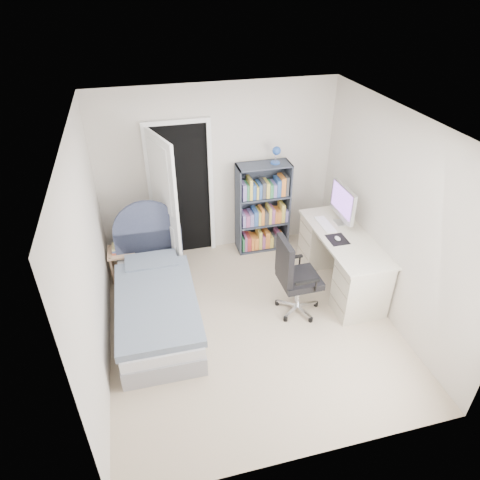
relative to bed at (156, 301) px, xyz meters
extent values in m
cube|color=tan|center=(1.11, -0.36, -0.30)|extent=(3.40, 3.60, 0.05)
cube|color=white|center=(1.11, -0.36, 2.25)|extent=(3.40, 3.60, 0.05)
cube|color=beige|center=(1.11, 1.46, 0.98)|extent=(3.40, 0.05, 2.50)
cube|color=beige|center=(1.11, -2.19, 0.98)|extent=(3.40, 0.05, 2.50)
cube|color=beige|center=(-0.62, -0.36, 0.98)|extent=(0.05, 3.60, 2.50)
cube|color=beige|center=(2.83, -0.36, 0.98)|extent=(0.05, 3.60, 2.50)
cube|color=black|center=(0.56, 1.43, 0.73)|extent=(0.80, 0.01, 2.00)
cube|color=white|center=(0.13, 1.41, 0.73)|extent=(0.06, 0.06, 2.00)
cube|color=white|center=(0.99, 1.41, 0.73)|extent=(0.06, 0.06, 2.00)
cube|color=white|center=(0.56, 1.41, 1.76)|extent=(0.92, 0.06, 0.06)
cube|color=white|center=(0.28, 1.03, 0.73)|extent=(0.29, 0.77, 2.00)
cube|color=gray|center=(0.00, -0.10, -0.15)|extent=(0.91, 1.90, 0.25)
cube|color=silver|center=(0.00, -0.10, 0.04)|extent=(0.90, 1.86, 0.15)
cube|color=slate|center=(0.00, -0.19, 0.15)|extent=(0.95, 1.62, 0.09)
cube|color=slate|center=(0.01, 0.58, 0.17)|extent=(0.68, 0.38, 0.11)
cube|color=#3B415B|center=(0.01, 0.89, 0.11)|extent=(0.90, 0.06, 0.76)
cylinder|color=#3B415B|center=(0.01, 0.89, 0.48)|extent=(0.90, 0.06, 0.90)
cylinder|color=#D6AB84|center=(-0.53, 0.81, -0.05)|extent=(0.03, 0.03, 0.45)
cylinder|color=#D6AB84|center=(-0.53, 1.12, -0.05)|extent=(0.03, 0.03, 0.45)
cylinder|color=#D6AB84|center=(-0.22, 0.81, -0.05)|extent=(0.03, 0.03, 0.45)
cylinder|color=#D6AB84|center=(-0.22, 1.12, -0.05)|extent=(0.03, 0.03, 0.45)
cube|color=#D6AB84|center=(-0.38, 0.96, 0.17)|extent=(0.36, 0.36, 0.03)
cube|color=#D6AB84|center=(-0.38, 0.96, -0.11)|extent=(0.33, 0.33, 0.02)
cube|color=#B24C33|center=(-0.42, 0.96, 0.20)|extent=(0.15, 0.20, 0.03)
cube|color=#3F598C|center=(-0.42, 0.96, 0.23)|extent=(0.14, 0.19, 0.03)
cube|color=#D8CC7F|center=(-0.42, 0.96, 0.26)|extent=(0.13, 0.18, 0.03)
cylinder|color=silver|center=(0.36, 0.90, -0.26)|extent=(0.19, 0.19, 0.02)
cylinder|color=silver|center=(0.36, 0.90, 0.38)|extent=(0.01, 0.01, 1.28)
sphere|color=silver|center=(0.42, 0.86, 0.99)|extent=(0.07, 0.07, 0.07)
cube|color=#343B47|center=(1.35, 1.24, 0.42)|extent=(0.02, 0.33, 1.38)
cube|color=#343B47|center=(2.10, 1.24, 0.42)|extent=(0.02, 0.33, 1.38)
cube|color=#343B47|center=(1.73, 1.24, 1.10)|extent=(0.78, 0.33, 0.02)
cube|color=#343B47|center=(1.73, 1.24, -0.26)|extent=(0.78, 0.33, 0.02)
cube|color=#343B47|center=(1.73, 1.40, 0.42)|extent=(0.78, 0.01, 1.38)
cube|color=#343B47|center=(1.73, 1.24, 0.17)|extent=(0.74, 0.31, 0.02)
cube|color=#343B47|center=(1.73, 1.24, 0.61)|extent=(0.74, 0.31, 0.02)
cylinder|color=#234898|center=(1.89, 1.24, 1.12)|extent=(0.13, 0.13, 0.02)
cylinder|color=silver|center=(1.89, 1.24, 1.21)|extent=(0.02, 0.02, 0.18)
sphere|color=#234898|center=(1.89, 1.21, 1.31)|extent=(0.12, 0.12, 0.12)
cube|color=#337F4C|center=(1.40, 1.22, -0.13)|extent=(0.03, 0.23, 0.22)
cube|color=#994C7F|center=(1.44, 1.22, -0.12)|extent=(0.04, 0.23, 0.25)
cube|color=#B23333|center=(1.50, 1.22, -0.13)|extent=(0.06, 0.23, 0.23)
cube|color=orange|center=(1.55, 1.22, -0.13)|extent=(0.04, 0.23, 0.22)
cube|color=orange|center=(1.61, 1.22, -0.14)|extent=(0.06, 0.23, 0.20)
cube|color=#D8BF4C|center=(1.67, 1.22, -0.09)|extent=(0.05, 0.23, 0.30)
cube|color=#994C7F|center=(1.73, 1.22, -0.14)|extent=(0.05, 0.23, 0.21)
cube|color=orange|center=(1.79, 1.22, -0.10)|extent=(0.07, 0.23, 0.27)
cube|color=#D8BF4C|center=(1.85, 1.22, -0.15)|extent=(0.05, 0.23, 0.18)
cube|color=#3F3F3F|center=(1.91, 1.22, -0.15)|extent=(0.05, 0.23, 0.18)
cube|color=#994C7F|center=(1.97, 1.22, -0.12)|extent=(0.05, 0.23, 0.25)
cube|color=orange|center=(2.03, 1.22, -0.15)|extent=(0.06, 0.23, 0.18)
cube|color=#7F72B2|center=(1.41, 1.22, 0.29)|extent=(0.05, 0.23, 0.20)
cube|color=#994C7F|center=(1.47, 1.22, 0.29)|extent=(0.06, 0.23, 0.19)
cube|color=#7F72B2|center=(1.53, 1.22, 0.29)|extent=(0.05, 0.23, 0.20)
cube|color=#335999|center=(1.60, 1.22, 0.31)|extent=(0.06, 0.23, 0.24)
cube|color=#D8BF4C|center=(1.65, 1.22, 0.30)|extent=(0.04, 0.23, 0.22)
cube|color=orange|center=(1.70, 1.22, 0.31)|extent=(0.04, 0.23, 0.24)
cube|color=#3F3F3F|center=(1.76, 1.22, 0.29)|extent=(0.06, 0.23, 0.20)
cube|color=#D8BF4C|center=(1.82, 1.22, 0.32)|extent=(0.04, 0.23, 0.26)
cube|color=#994C7F|center=(1.86, 1.22, 0.31)|extent=(0.05, 0.23, 0.23)
cube|color=orange|center=(1.91, 1.22, 0.29)|extent=(0.03, 0.23, 0.20)
cube|color=orange|center=(1.96, 1.22, 0.28)|extent=(0.06, 0.23, 0.18)
cube|color=#D8BF4C|center=(2.02, 1.22, 0.34)|extent=(0.05, 0.23, 0.29)
cube|color=#7F72B2|center=(2.08, 1.22, 0.28)|extent=(0.06, 0.23, 0.19)
cube|color=#7F72B2|center=(1.42, 1.22, 0.76)|extent=(0.05, 0.23, 0.24)
cube|color=#337F4C|center=(1.47, 1.22, 0.75)|extent=(0.03, 0.23, 0.23)
cube|color=#D8BF4C|center=(1.51, 1.22, 0.79)|extent=(0.04, 0.23, 0.31)
cube|color=#335999|center=(1.56, 1.22, 0.75)|extent=(0.05, 0.23, 0.23)
cube|color=#D8BF4C|center=(1.61, 1.22, 0.73)|extent=(0.03, 0.23, 0.19)
cube|color=#335999|center=(1.65, 1.22, 0.74)|extent=(0.04, 0.23, 0.22)
cube|color=#3F3F3F|center=(1.71, 1.22, 0.76)|extent=(0.06, 0.23, 0.25)
cube|color=#D8BF4C|center=(1.76, 1.22, 0.75)|extent=(0.05, 0.23, 0.23)
cube|color=#337F4C|center=(1.82, 1.22, 0.74)|extent=(0.05, 0.23, 0.20)
cube|color=#7F72B2|center=(1.87, 1.22, 0.73)|extent=(0.05, 0.23, 0.20)
cube|color=#335999|center=(1.93, 1.22, 0.76)|extent=(0.06, 0.23, 0.25)
cube|color=orange|center=(2.00, 1.22, 0.78)|extent=(0.06, 0.23, 0.28)
cube|color=#3F3F3F|center=(2.06, 1.22, 0.78)|extent=(0.04, 0.23, 0.29)
cube|color=beige|center=(2.48, 0.07, 0.50)|extent=(0.65, 1.63, 0.03)
cube|color=beige|center=(2.48, -0.51, 0.11)|extent=(0.60, 0.43, 0.76)
cube|color=beige|center=(2.48, 0.64, 0.11)|extent=(0.60, 0.43, 0.76)
cube|color=silver|center=(2.59, 0.39, 0.52)|extent=(0.17, 0.17, 0.01)
cube|color=silver|center=(2.62, 0.39, 0.65)|extent=(0.03, 0.07, 0.24)
cube|color=silver|center=(2.57, 0.39, 0.84)|extent=(0.05, 0.61, 0.43)
cube|color=#8F53C9|center=(2.54, 0.39, 0.87)|extent=(0.00, 0.54, 0.35)
cube|color=white|center=(2.35, 0.39, 0.53)|extent=(0.14, 0.43, 0.02)
cube|color=black|center=(2.35, 0.01, 0.52)|extent=(0.24, 0.28, 0.00)
ellipsoid|color=white|center=(2.35, 0.01, 0.54)|extent=(0.07, 0.11, 0.03)
cube|color=silver|center=(1.88, -0.28, -0.21)|extent=(0.28, 0.04, 0.02)
cylinder|color=black|center=(2.01, -0.28, -0.24)|extent=(0.06, 0.06, 0.06)
cube|color=silver|center=(1.79, -0.16, -0.21)|extent=(0.12, 0.27, 0.02)
cylinder|color=black|center=(1.82, -0.03, -0.24)|extent=(0.06, 0.06, 0.06)
cube|color=silver|center=(1.64, -0.21, -0.21)|extent=(0.25, 0.19, 0.02)
cylinder|color=black|center=(1.53, -0.13, -0.24)|extent=(0.06, 0.06, 0.06)
cube|color=silver|center=(1.64, -0.37, -0.21)|extent=(0.24, 0.20, 0.02)
cylinder|color=black|center=(1.54, -0.45, -0.24)|extent=(0.06, 0.06, 0.06)
cube|color=silver|center=(1.79, -0.41, -0.21)|extent=(0.13, 0.27, 0.02)
cylinder|color=black|center=(1.83, -0.54, -0.24)|extent=(0.06, 0.06, 0.06)
cylinder|color=silver|center=(1.75, -0.29, -0.01)|extent=(0.05, 0.05, 0.41)
cube|color=black|center=(1.75, -0.29, 0.22)|extent=(0.48, 0.48, 0.09)
cube|color=black|center=(1.53, -0.29, 0.53)|extent=(0.08, 0.43, 0.54)
cube|color=black|center=(1.73, -0.54, 0.38)|extent=(0.30, 0.04, 0.03)
cube|color=black|center=(1.72, -0.03, 0.38)|extent=(0.30, 0.04, 0.03)
camera|label=1|loc=(0.01, -4.13, 3.47)|focal=32.00mm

